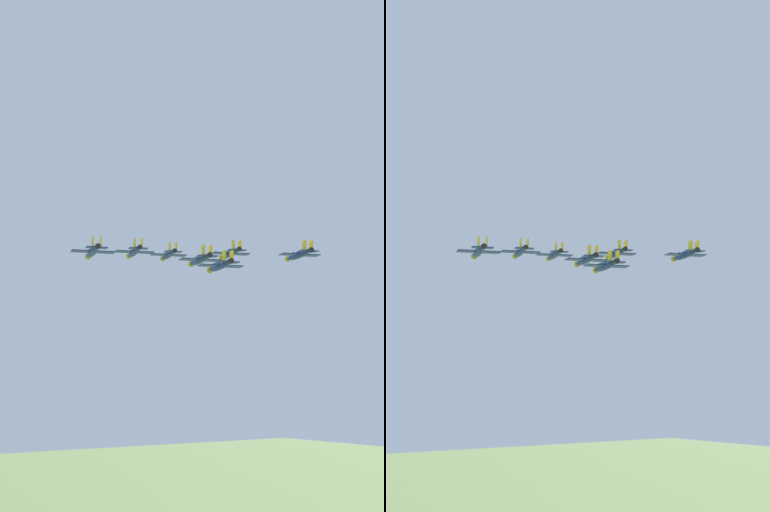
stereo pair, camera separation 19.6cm
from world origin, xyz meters
TOP-DOWN VIEW (x-y plane):
  - jet_lead at (18.30, -3.53)m, footprint 9.53×14.59m
  - jet_left_wingman at (2.53, -12.84)m, footprint 9.39×14.38m
  - jet_right_wingman at (24.95, -20.60)m, footprint 9.57×14.69m
  - jet_left_outer at (-13.25, -22.15)m, footprint 9.64×14.81m
  - jet_right_outer at (31.60, -37.67)m, footprint 9.66×14.82m
  - jet_slot_rear at (9.18, -29.91)m, footprint 9.69×14.97m
  - jet_trailing at (4.61, -43.10)m, footprint 9.43×14.55m

SIDE VIEW (x-z plane):
  - jet_trailing at x=4.61m, z-range 93.79..96.94m
  - jet_slot_rear at x=9.18m, z-range 97.10..100.33m
  - jet_left_outer at x=-13.25m, z-range 97.82..101.04m
  - jet_right_outer at x=31.60m, z-range 99.32..102.54m
  - jet_left_wingman at x=2.53m, z-range 100.61..103.74m
  - jet_right_wingman at x=24.95m, z-range 101.28..104.48m
  - jet_lead at x=18.30m, z-range 102.61..105.79m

